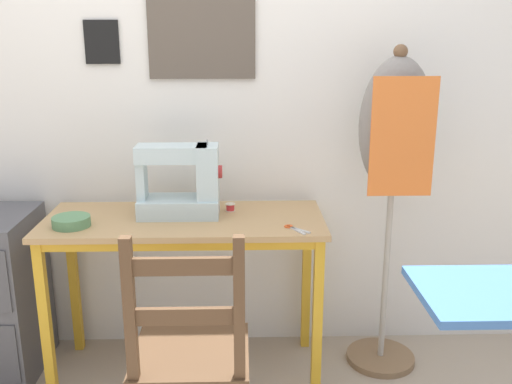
{
  "coord_description": "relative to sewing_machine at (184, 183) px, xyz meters",
  "views": [
    {
      "loc": [
        0.25,
        -2.09,
        1.52
      ],
      "look_at": [
        0.31,
        0.22,
        0.87
      ],
      "focal_mm": 40.0,
      "sensor_mm": 36.0,
      "label": 1
    }
  ],
  "objects": [
    {
      "name": "sewing_table",
      "position": [
        -0.0,
        -0.05,
        -0.24
      ],
      "size": [
        1.2,
        0.49,
        0.75
      ],
      "color": "tan",
      "rests_on": "ground_plane"
    },
    {
      "name": "sewing_machine",
      "position": [
        0.0,
        0.0,
        0.0
      ],
      "size": [
        0.36,
        0.18,
        0.34
      ],
      "color": "silver",
      "rests_on": "sewing_table"
    },
    {
      "name": "wall_back",
      "position": [
        -0.0,
        0.28,
        0.38
      ],
      "size": [
        10.0,
        0.07,
        2.55
      ],
      "color": "silver",
      "rests_on": "ground_plane"
    },
    {
      "name": "thread_spool_near_machine",
      "position": [
        0.2,
        0.06,
        -0.13
      ],
      "size": [
        0.04,
        0.04,
        0.03
      ],
      "color": "red",
      "rests_on": "sewing_table"
    },
    {
      "name": "scissors",
      "position": [
        0.46,
        -0.19,
        -0.14
      ],
      "size": [
        0.1,
        0.12,
        0.01
      ],
      "color": "silver",
      "rests_on": "sewing_table"
    },
    {
      "name": "fabric_bowl",
      "position": [
        -0.45,
        -0.13,
        -0.12
      ],
      "size": [
        0.16,
        0.16,
        0.04
      ],
      "color": "#56895B",
      "rests_on": "sewing_table"
    },
    {
      "name": "wooden_chair",
      "position": [
        0.07,
        -0.64,
        -0.46
      ],
      "size": [
        0.4,
        0.38,
        0.93
      ],
      "color": "#513823",
      "rests_on": "ground_plane"
    },
    {
      "name": "dress_form",
      "position": [
        0.91,
        0.02,
        0.16
      ],
      "size": [
        0.32,
        0.32,
        1.47
      ],
      "color": "#846647",
      "rests_on": "ground_plane"
    }
  ]
}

